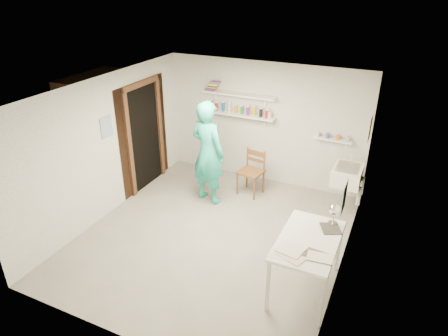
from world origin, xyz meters
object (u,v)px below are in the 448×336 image
at_px(man, 208,153).
at_px(wall_clock, 210,132).
at_px(wooden_chair, 251,172).
at_px(work_table, 306,265).
at_px(belfast_sink, 347,175).
at_px(desk_lamp, 335,210).

relative_size(man, wall_clock, 5.56).
distance_m(man, wooden_chair, 0.97).
xyz_separation_m(man, work_table, (2.24, -1.57, -0.55)).
relative_size(wall_clock, wooden_chair, 0.37).
xyz_separation_m(wall_clock, work_table, (2.29, -1.79, -0.87)).
height_order(belfast_sink, desk_lamp, desk_lamp).
bearing_deg(man, wooden_chair, -124.21).
height_order(wall_clock, wooden_chair, wall_clock).
bearing_deg(work_table, wall_clock, 142.05).
xyz_separation_m(wall_clock, wooden_chair, (0.68, 0.33, -0.82)).
height_order(man, wall_clock, man).
relative_size(work_table, desk_lamp, 8.00).
xyz_separation_m(wall_clock, desk_lamp, (2.49, -1.30, -0.25)).
bearing_deg(wall_clock, work_table, -23.54).
height_order(wooden_chair, desk_lamp, desk_lamp).
bearing_deg(desk_lamp, belfast_sink, 92.94).
height_order(man, work_table, man).
bearing_deg(wall_clock, man, -61.17).
bearing_deg(desk_lamp, wall_clock, 152.48).
distance_m(wall_clock, desk_lamp, 2.82).
xyz_separation_m(belfast_sink, wooden_chair, (-1.73, -0.15, -0.24)).
bearing_deg(man, desk_lamp, 170.41).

